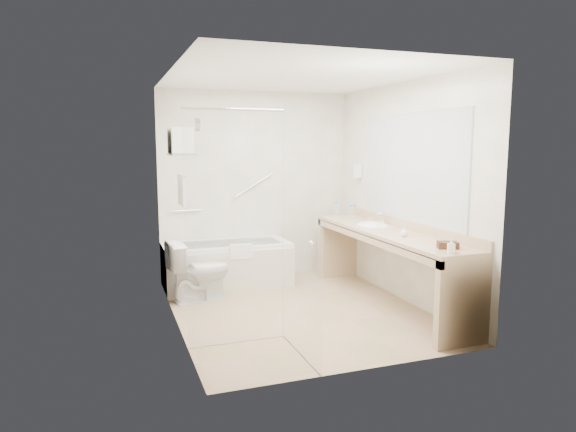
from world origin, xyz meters
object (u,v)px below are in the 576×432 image
object	(u,v)px
bathtub	(227,264)
amenity_basket	(448,245)
vanity_counter	(387,249)
water_bottle_left	(355,213)
toilet	(199,271)

from	to	relation	value
bathtub	amenity_basket	world-z (taller)	amenity_basket
bathtub	vanity_counter	xyz separation A→B (m)	(1.52, -1.39, 0.36)
water_bottle_left	bathtub	bearing A→B (deg)	162.51
amenity_basket	water_bottle_left	bearing A→B (deg)	88.86
vanity_counter	amenity_basket	bearing A→B (deg)	-89.62
toilet	water_bottle_left	size ratio (longest dim) A/B	3.91
amenity_basket	toilet	bearing A→B (deg)	136.09
water_bottle_left	amenity_basket	bearing A→B (deg)	-91.14
vanity_counter	toilet	world-z (taller)	vanity_counter
bathtub	amenity_basket	size ratio (longest dim) A/B	8.70
water_bottle_left	vanity_counter	bearing A→B (deg)	-92.94
water_bottle_left	toilet	bearing A→B (deg)	-178.73
vanity_counter	water_bottle_left	xyz separation A→B (m)	(0.05, 0.89, 0.29)
toilet	bathtub	bearing A→B (deg)	-48.75
toilet	amenity_basket	distance (m)	2.80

